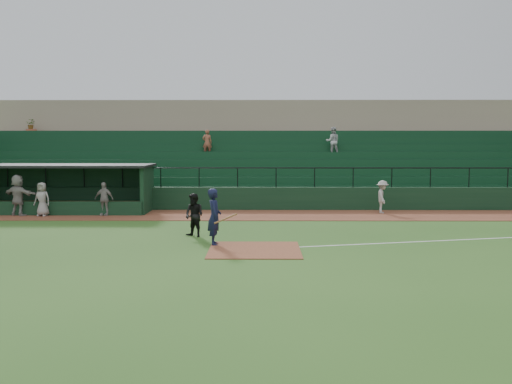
{
  "coord_description": "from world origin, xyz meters",
  "views": [
    {
      "loc": [
        0.2,
        -19.74,
        3.56
      ],
      "look_at": [
        0.0,
        5.0,
        1.4
      ],
      "focal_mm": 40.57,
      "sensor_mm": 36.0,
      "label": 1
    }
  ],
  "objects": [
    {
      "name": "dugout",
      "position": [
        -9.75,
        9.56,
        1.33
      ],
      "size": [
        8.9,
        3.2,
        2.42
      ],
      "color": "black",
      "rests_on": "ground"
    },
    {
      "name": "dugout_player_c",
      "position": [
        -11.41,
        7.66,
        1.01
      ],
      "size": [
        1.9,
        1.24,
        1.96
      ],
      "primitive_type": "imported",
      "rotation": [
        0.0,
        0.0,
        2.74
      ],
      "color": "#9D9893",
      "rests_on": "warning_track"
    },
    {
      "name": "warning_track",
      "position": [
        0.0,
        8.0,
        0.01
      ],
      "size": [
        40.0,
        4.0,
        0.03
      ],
      "primitive_type": "cube",
      "color": "brown",
      "rests_on": "ground"
    },
    {
      "name": "ground",
      "position": [
        0.0,
        0.0,
        0.0
      ],
      "size": [
        90.0,
        90.0,
        0.0
      ],
      "primitive_type": "plane",
      "color": "#2C551B",
      "rests_on": "ground"
    },
    {
      "name": "umpire",
      "position": [
        -2.28,
        1.7,
        0.81
      ],
      "size": [
        1.0,
        0.96,
        1.63
      ],
      "primitive_type": "imported",
      "rotation": [
        0.0,
        0.0,
        -0.6
      ],
      "color": "black",
      "rests_on": "ground"
    },
    {
      "name": "dugout_player_a",
      "position": [
        -7.3,
        7.67,
        0.83
      ],
      "size": [
        1.0,
        0.57,
        1.61
      ],
      "primitive_type": "imported",
      "rotation": [
        0.0,
        0.0,
        -0.19
      ],
      "color": "#9B9591",
      "rests_on": "warning_track"
    },
    {
      "name": "stadium_structure",
      "position": [
        -0.0,
        16.46,
        2.3
      ],
      "size": [
        38.0,
        13.08,
        6.4
      ],
      "color": "black",
      "rests_on": "ground"
    },
    {
      "name": "batter_at_plate",
      "position": [
        -1.39,
        -0.05,
        0.98
      ],
      "size": [
        1.07,
        0.76,
        1.96
      ],
      "color": "black",
      "rests_on": "ground"
    },
    {
      "name": "foul_line",
      "position": [
        8.0,
        1.2,
        0.01
      ],
      "size": [
        17.49,
        4.44,
        0.01
      ],
      "primitive_type": "cube",
      "rotation": [
        0.0,
        0.0,
        0.24
      ],
      "color": "white",
      "rests_on": "ground"
    },
    {
      "name": "home_plate_dirt",
      "position": [
        0.0,
        -1.0,
        0.01
      ],
      "size": [
        3.0,
        3.0,
        0.03
      ],
      "primitive_type": "cube",
      "color": "brown",
      "rests_on": "ground"
    },
    {
      "name": "dugout_player_b",
      "position": [
        -10.19,
        7.48,
        0.84
      ],
      "size": [
        0.86,
        0.63,
        1.61
      ],
      "primitive_type": "imported",
      "rotation": [
        0.0,
        0.0,
        -0.16
      ],
      "color": "gray",
      "rests_on": "warning_track"
    },
    {
      "name": "runner",
      "position": [
        6.22,
        8.72,
        0.84
      ],
      "size": [
        0.71,
        1.11,
        1.62
      ],
      "primitive_type": "imported",
      "rotation": [
        0.0,
        0.0,
        1.46
      ],
      "color": "#ADA7A2",
      "rests_on": "warning_track"
    }
  ]
}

